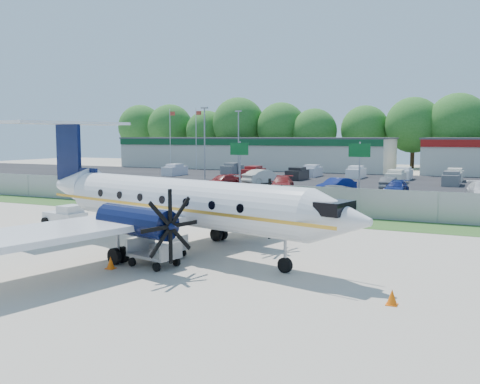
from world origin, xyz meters
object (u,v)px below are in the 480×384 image
at_px(baggage_cart_near, 154,254).
at_px(baggage_cart_far, 163,247).
at_px(aircraft, 175,201).
at_px(pushback_tug, 66,216).

relative_size(baggage_cart_near, baggage_cart_far, 1.11).
distance_m(aircraft, baggage_cart_far, 2.36).
bearing_deg(baggage_cart_near, pushback_tug, 150.00).
relative_size(pushback_tug, baggage_cart_near, 1.13).
distance_m(baggage_cart_near, baggage_cart_far, 1.65).
relative_size(aircraft, pushback_tug, 7.87).
xyz_separation_m(baggage_cart_near, baggage_cart_far, (-0.58, 1.54, -0.03)).
height_order(aircraft, pushback_tug, aircraft).
height_order(pushback_tug, baggage_cart_far, pushback_tug).
xyz_separation_m(pushback_tug, baggage_cart_near, (10.51, -6.07, -0.12)).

